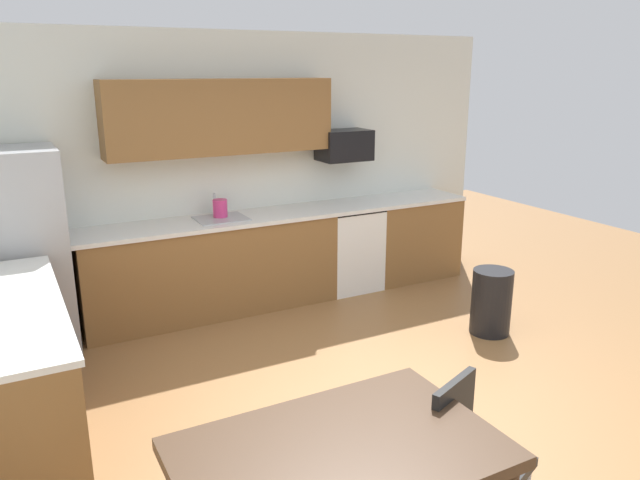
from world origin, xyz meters
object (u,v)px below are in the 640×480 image
(microwave, at_px, (344,145))
(chair_near_table, at_px, (471,450))
(refrigerator, at_px, (18,254))
(oven_range, at_px, (348,247))
(dining_table, at_px, (339,460))
(kettle, at_px, (220,210))
(trash_bin, at_px, (491,302))

(microwave, bearing_deg, chair_near_table, -110.72)
(refrigerator, height_order, chair_near_table, refrigerator)
(oven_range, height_order, dining_table, oven_range)
(refrigerator, relative_size, kettle, 8.66)
(microwave, height_order, chair_near_table, microwave)
(oven_range, bearing_deg, refrigerator, -178.58)
(oven_range, xyz_separation_m, microwave, (-0.00, 0.10, 1.10))
(microwave, bearing_deg, oven_range, -90.00)
(trash_bin, relative_size, kettle, 3.00)
(oven_range, bearing_deg, chair_near_table, -111.26)
(chair_near_table, xyz_separation_m, trash_bin, (1.90, 1.85, -0.20))
(oven_range, distance_m, chair_near_table, 3.78)
(refrigerator, distance_m, dining_table, 3.62)
(dining_table, height_order, trash_bin, dining_table)
(microwave, height_order, trash_bin, microwave)
(oven_range, bearing_deg, trash_bin, -72.45)
(chair_near_table, distance_m, trash_bin, 2.66)
(refrigerator, bearing_deg, oven_range, 1.42)
(trash_bin, bearing_deg, dining_table, -145.15)
(chair_near_table, relative_size, trash_bin, 1.42)
(refrigerator, relative_size, dining_table, 1.24)
(dining_table, distance_m, chair_near_table, 0.79)
(oven_range, distance_m, dining_table, 4.13)
(refrigerator, relative_size, oven_range, 1.90)
(microwave, distance_m, dining_table, 4.29)
(chair_near_table, bearing_deg, dining_table, -179.64)
(chair_near_table, height_order, trash_bin, chair_near_table)
(refrigerator, distance_m, chair_near_table, 3.92)
(dining_table, xyz_separation_m, kettle, (0.72, 3.57, 0.31))
(oven_range, height_order, trash_bin, oven_range)
(trash_bin, bearing_deg, refrigerator, 156.99)
(refrigerator, xyz_separation_m, dining_table, (1.09, -3.44, -0.16))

